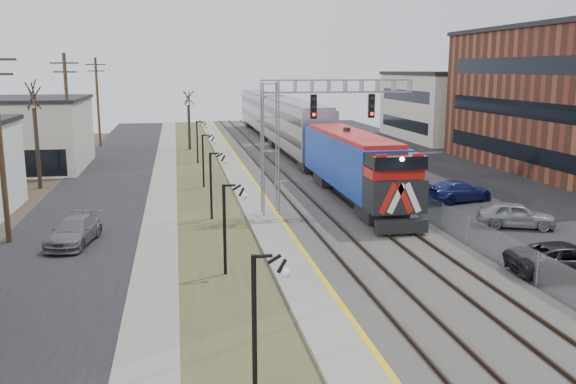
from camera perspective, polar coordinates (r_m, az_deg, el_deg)
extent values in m
cube|color=black|center=(43.40, -17.63, -0.69)|extent=(7.00, 120.00, 0.04)
cube|color=gray|center=(43.05, -11.68, -0.46)|extent=(2.00, 120.00, 0.08)
cube|color=#414926|center=(43.07, -7.69, -0.33)|extent=(4.00, 120.00, 0.06)
cube|color=gray|center=(43.29, -3.73, -0.06)|extent=(2.00, 120.00, 0.24)
cube|color=#595651|center=(44.13, 2.73, 0.14)|extent=(8.00, 120.00, 0.20)
cube|color=black|center=(48.27, 16.74, 0.55)|extent=(16.00, 120.00, 0.04)
cube|color=gold|center=(43.37, -2.58, 0.14)|extent=(0.24, 120.00, 0.01)
cube|color=#2D2119|center=(43.57, -0.79, 0.24)|extent=(0.08, 120.00, 0.15)
cube|color=#2D2119|center=(43.84, 1.14, 0.31)|extent=(0.08, 120.00, 0.15)
cube|color=#2D2119|center=(44.27, 3.68, 0.40)|extent=(0.08, 120.00, 0.15)
cube|color=#2D2119|center=(44.66, 5.55, 0.47)|extent=(0.08, 120.00, 0.15)
cube|color=#1438AA|center=(40.02, 6.24, 2.37)|extent=(3.00, 17.00, 4.25)
cube|color=black|center=(32.32, 10.57, -3.17)|extent=(2.80, 0.50, 0.70)
cube|color=#90929A|center=(59.54, 0.67, 5.93)|extent=(3.00, 22.00, 5.33)
cube|color=#90929A|center=(81.95, -2.41, 7.44)|extent=(3.00, 22.00, 5.33)
cube|color=gray|center=(35.86, -1.70, 3.84)|extent=(1.00, 1.00, 8.00)
cube|color=gray|center=(36.38, 4.60, 9.84)|extent=(9.00, 0.80, 0.80)
cube|color=black|center=(35.63, 2.40, 7.99)|extent=(0.35, 0.25, 1.40)
cube|color=black|center=(36.56, 7.81, 7.98)|extent=(0.35, 0.25, 1.40)
cylinder|color=black|center=(16.68, -3.17, -12.46)|extent=(0.14, 0.14, 4.00)
cylinder|color=black|center=(26.10, -5.96, -3.61)|extent=(0.14, 0.14, 4.00)
cylinder|color=black|center=(35.83, -7.22, 0.50)|extent=(0.14, 0.14, 4.00)
cylinder|color=black|center=(45.68, -7.95, 2.85)|extent=(0.14, 0.14, 4.00)
cylinder|color=black|center=(57.57, -8.49, 4.61)|extent=(0.14, 0.14, 4.00)
cylinder|color=#4C3823|center=(33.49, -25.33, 3.92)|extent=(0.28, 0.28, 10.00)
cylinder|color=#4C3823|center=(52.98, -19.89, 6.73)|extent=(0.28, 0.28, 10.00)
cylinder|color=#4C3823|center=(72.75, -17.37, 8.00)|extent=(0.28, 0.28, 10.00)
cube|color=gray|center=(45.13, 7.94, 1.20)|extent=(0.04, 120.00, 1.60)
cube|color=beige|center=(59.39, -25.19, 4.82)|extent=(14.00, 12.00, 6.00)
cube|color=beige|center=(80.70, 16.17, 7.65)|extent=(16.00, 18.00, 8.00)
cylinder|color=#382D23|center=(48.56, -22.41, 3.77)|extent=(0.30, 0.30, 5.95)
cylinder|color=#382D23|center=(67.45, -9.23, 5.96)|extent=(0.30, 0.30, 4.90)
imported|color=black|center=(28.76, 24.76, -5.86)|extent=(5.32, 2.79, 1.43)
imported|color=navy|center=(42.20, 15.63, 0.04)|extent=(5.18, 3.12, 1.40)
imported|color=gray|center=(36.32, 20.56, -2.07)|extent=(4.53, 3.19, 1.43)
imported|color=slate|center=(32.66, -19.40, -3.54)|extent=(2.66, 4.85, 1.33)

